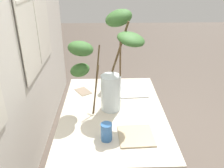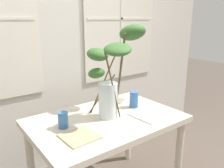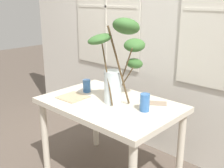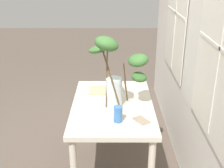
% 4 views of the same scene
% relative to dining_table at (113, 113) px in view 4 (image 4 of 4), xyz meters
% --- Properties ---
extents(ground, '(14.00, 14.00, 0.00)m').
position_rel_dining_table_xyz_m(ground, '(0.00, 0.00, -0.65)').
color(ground, brown).
extents(back_wall_with_windows, '(4.11, 0.14, 2.70)m').
position_rel_dining_table_xyz_m(back_wall_with_windows, '(0.00, 0.77, 0.70)').
color(back_wall_with_windows, beige).
rests_on(back_wall_with_windows, ground).
extents(dining_table, '(1.17, 0.78, 0.75)m').
position_rel_dining_table_xyz_m(dining_table, '(0.00, 0.00, 0.00)').
color(dining_table, beige).
rests_on(dining_table, ground).
extents(vase_with_branches, '(0.44, 0.58, 0.75)m').
position_rel_dining_table_xyz_m(vase_with_branches, '(0.08, 0.04, 0.47)').
color(vase_with_branches, silver).
rests_on(vase_with_branches, dining_table).
extents(drinking_glass_blue_left, '(0.07, 0.07, 0.12)m').
position_rel_dining_table_xyz_m(drinking_glass_blue_left, '(-0.34, 0.05, 0.16)').
color(drinking_glass_blue_left, '#386BAD').
rests_on(drinking_glass_blue_left, dining_table).
extents(drinking_glass_blue_right, '(0.08, 0.08, 0.14)m').
position_rel_dining_table_xyz_m(drinking_glass_blue_right, '(0.33, 0.05, 0.17)').
color(drinking_glass_blue_right, '#386BAD').
rests_on(drinking_glass_blue_right, dining_table).
extents(plate_square_left, '(0.23, 0.23, 0.01)m').
position_rel_dining_table_xyz_m(plate_square_left, '(-0.32, -0.14, 0.10)').
color(plate_square_left, tan).
rests_on(plate_square_left, dining_table).
extents(plate_square_right, '(0.29, 0.29, 0.01)m').
position_rel_dining_table_xyz_m(plate_square_right, '(0.32, -0.17, 0.10)').
color(plate_square_right, white).
rests_on(plate_square_right, dining_table).
extents(napkin_folded, '(0.18, 0.17, 0.00)m').
position_rel_dining_table_xyz_m(napkin_folded, '(0.32, 0.25, 0.10)').
color(napkin_folded, gray).
rests_on(napkin_folded, dining_table).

